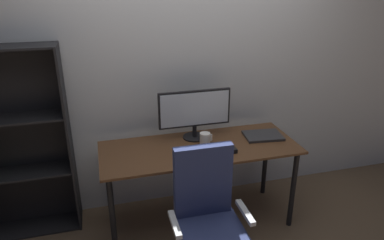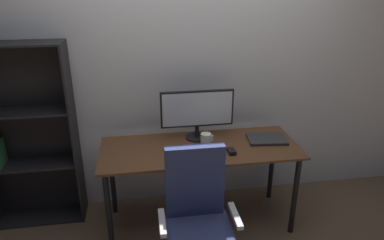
# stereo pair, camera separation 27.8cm
# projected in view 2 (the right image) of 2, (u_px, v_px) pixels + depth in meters

# --- Properties ---
(ground_plane) EXTENTS (12.00, 12.00, 0.00)m
(ground_plane) POSITION_uv_depth(u_px,v_px,m) (199.00, 221.00, 3.17)
(ground_plane) COLOR brown
(back_wall) EXTENTS (6.40, 0.10, 2.60)m
(back_wall) POSITION_uv_depth(u_px,v_px,m) (191.00, 66.00, 3.13)
(back_wall) COLOR silver
(back_wall) RESTS_ON ground
(desk) EXTENTS (1.62, 0.64, 0.74)m
(desk) POSITION_uv_depth(u_px,v_px,m) (200.00, 157.00, 2.92)
(desk) COLOR #56351E
(desk) RESTS_ON ground
(monitor) EXTENTS (0.62, 0.20, 0.43)m
(monitor) POSITION_uv_depth(u_px,v_px,m) (197.00, 111.00, 2.96)
(monitor) COLOR black
(monitor) RESTS_ON desk
(keyboard) EXTENTS (0.29, 0.12, 0.02)m
(keyboard) POSITION_uv_depth(u_px,v_px,m) (205.00, 154.00, 2.76)
(keyboard) COLOR #B7BABC
(keyboard) RESTS_ON desk
(mouse) EXTENTS (0.06, 0.10, 0.03)m
(mouse) POSITION_uv_depth(u_px,v_px,m) (231.00, 151.00, 2.78)
(mouse) COLOR black
(mouse) RESTS_ON desk
(coffee_mug) EXTENTS (0.10, 0.09, 0.10)m
(coffee_mug) POSITION_uv_depth(u_px,v_px,m) (206.00, 139.00, 2.91)
(coffee_mug) COLOR white
(coffee_mug) RESTS_ON desk
(laptop) EXTENTS (0.34, 0.26, 0.02)m
(laptop) POSITION_uv_depth(u_px,v_px,m) (267.00, 139.00, 3.01)
(laptop) COLOR #2D2D30
(laptop) RESTS_ON desk
(office_chair) EXTENTS (0.54, 0.54, 1.01)m
(office_chair) POSITION_uv_depth(u_px,v_px,m) (198.00, 229.00, 2.38)
(office_chair) COLOR #B7BABC
(office_chair) RESTS_ON ground
(bookshelf) EXTENTS (0.77, 0.28, 1.58)m
(bookshelf) POSITION_uv_depth(u_px,v_px,m) (26.00, 138.00, 2.96)
(bookshelf) COLOR black
(bookshelf) RESTS_ON ground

